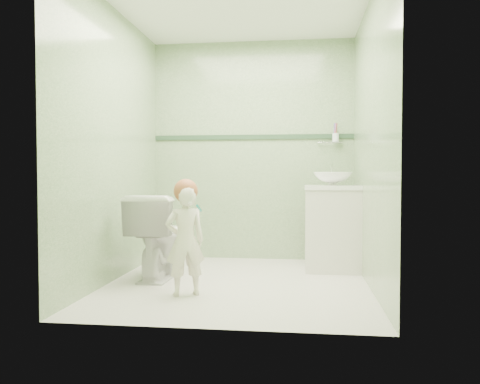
# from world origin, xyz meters

# --- Properties ---
(ground) EXTENTS (2.50, 2.50, 0.00)m
(ground) POSITION_xyz_m (0.00, 0.00, 0.00)
(ground) COLOR beige
(ground) RESTS_ON ground
(room_shell) EXTENTS (2.50, 2.54, 2.40)m
(room_shell) POSITION_xyz_m (0.00, 0.00, 1.20)
(room_shell) COLOR gray
(room_shell) RESTS_ON ground
(trim_stripe) EXTENTS (2.20, 0.02, 0.05)m
(trim_stripe) POSITION_xyz_m (0.00, 1.24, 1.35)
(trim_stripe) COLOR #2A4730
(trim_stripe) RESTS_ON room_shell
(vanity) EXTENTS (0.52, 0.50, 0.80)m
(vanity) POSITION_xyz_m (0.84, 0.70, 0.40)
(vanity) COLOR silver
(vanity) RESTS_ON ground
(counter) EXTENTS (0.54, 0.52, 0.04)m
(counter) POSITION_xyz_m (0.84, 0.70, 0.81)
(counter) COLOR white
(counter) RESTS_ON vanity
(basin) EXTENTS (0.37, 0.37, 0.13)m
(basin) POSITION_xyz_m (0.84, 0.70, 0.89)
(basin) COLOR white
(basin) RESTS_ON counter
(faucet) EXTENTS (0.03, 0.13, 0.18)m
(faucet) POSITION_xyz_m (0.84, 0.89, 0.97)
(faucet) COLOR silver
(faucet) RESTS_ON counter
(cup_holder) EXTENTS (0.26, 0.07, 0.21)m
(cup_holder) POSITION_xyz_m (0.89, 1.18, 1.33)
(cup_holder) COLOR silver
(cup_holder) RESTS_ON room_shell
(toilet) EXTENTS (0.44, 0.75, 0.76)m
(toilet) POSITION_xyz_m (-0.74, 0.13, 0.38)
(toilet) COLOR white
(toilet) RESTS_ON ground
(toddler) EXTENTS (0.36, 0.31, 0.84)m
(toddler) POSITION_xyz_m (-0.35, -0.46, 0.42)
(toddler) COLOR white
(toddler) RESTS_ON ground
(hair_cap) EXTENTS (0.19, 0.19, 0.19)m
(hair_cap) POSITION_xyz_m (-0.35, -0.43, 0.81)
(hair_cap) COLOR #A65834
(hair_cap) RESTS_ON toddler
(teal_toothbrush) EXTENTS (0.10, 0.14, 0.08)m
(teal_toothbrush) POSITION_xyz_m (-0.23, -0.54, 0.69)
(teal_toothbrush) COLOR #118A87
(teal_toothbrush) RESTS_ON toddler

